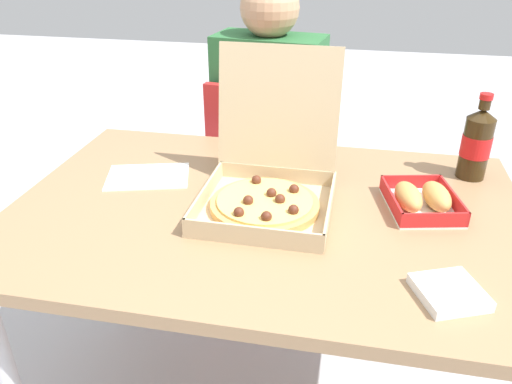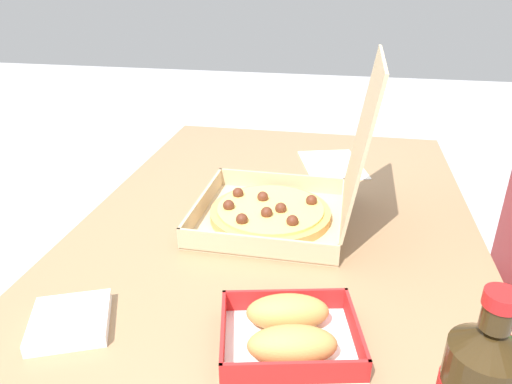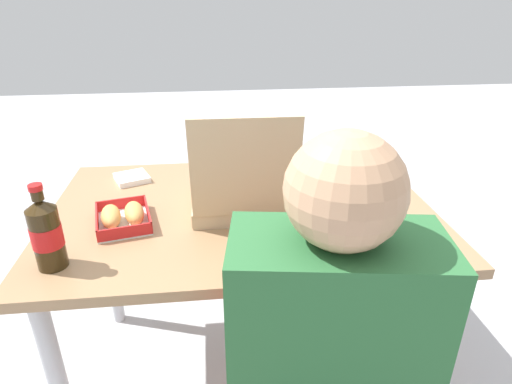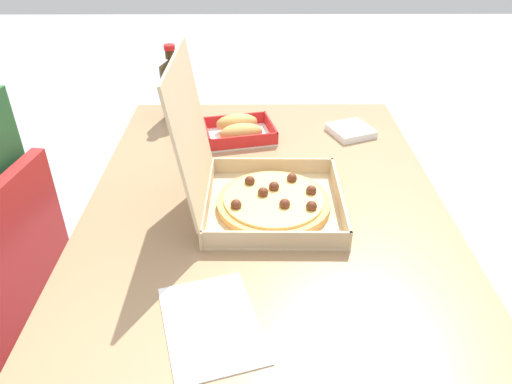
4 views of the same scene
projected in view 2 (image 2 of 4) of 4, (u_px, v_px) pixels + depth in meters
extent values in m
cube|color=#997551|center=(278.00, 227.00, 1.00)|extent=(1.20, 0.81, 0.03)
cylinder|color=#B7B7BC|center=(204.00, 232.00, 1.68)|extent=(0.05, 0.05, 0.67)
cylinder|color=#B7B7BC|center=(400.00, 251.00, 1.56)|extent=(0.05, 0.05, 0.67)
cylinder|color=#B2B2B7|center=(482.00, 338.00, 1.37)|extent=(0.03, 0.03, 0.43)
cube|color=tan|center=(270.00, 219.00, 0.99)|extent=(0.30, 0.30, 0.01)
cube|color=tan|center=(203.00, 203.00, 1.01)|extent=(0.30, 0.01, 0.04)
cube|color=tan|center=(281.00, 181.00, 1.11)|extent=(0.01, 0.30, 0.04)
cube|color=tan|center=(256.00, 246.00, 0.85)|extent=(0.01, 0.30, 0.04)
cube|color=tan|center=(341.00, 216.00, 0.96)|extent=(0.30, 0.01, 0.04)
cube|color=tan|center=(362.00, 138.00, 0.88)|extent=(0.30, 0.05, 0.30)
cylinder|color=tan|center=(270.00, 214.00, 0.99)|extent=(0.25, 0.25, 0.02)
cylinder|color=#EAC666|center=(270.00, 209.00, 0.98)|extent=(0.22, 0.22, 0.01)
sphere|color=#562819|center=(242.00, 219.00, 0.92)|extent=(0.02, 0.02, 0.02)
sphere|color=#562819|center=(263.00, 197.00, 1.01)|extent=(0.02, 0.02, 0.02)
sphere|color=#562819|center=(311.00, 200.00, 1.00)|extent=(0.02, 0.02, 0.02)
sphere|color=#562819|center=(238.00, 193.00, 1.03)|extent=(0.02, 0.02, 0.02)
sphere|color=#562819|center=(281.00, 208.00, 0.97)|extent=(0.02, 0.02, 0.02)
sphere|color=#562819|center=(292.00, 221.00, 0.92)|extent=(0.02, 0.02, 0.02)
sphere|color=#562819|center=(267.00, 213.00, 0.95)|extent=(0.02, 0.02, 0.02)
sphere|color=#562819|center=(229.00, 205.00, 0.98)|extent=(0.02, 0.02, 0.02)
cube|color=white|center=(289.00, 344.00, 0.67)|extent=(0.19, 0.22, 0.00)
cube|color=red|center=(223.00, 334.00, 0.65)|extent=(0.15, 0.04, 0.03)
cube|color=red|center=(356.00, 331.00, 0.66)|extent=(0.15, 0.04, 0.03)
cube|color=red|center=(285.00, 299.00, 0.72)|extent=(0.05, 0.19, 0.03)
cube|color=red|center=(295.00, 373.00, 0.59)|extent=(0.05, 0.19, 0.03)
ellipsoid|color=tan|center=(288.00, 312.00, 0.68)|extent=(0.08, 0.13, 0.05)
ellipsoid|color=tan|center=(292.00, 345.00, 0.62)|extent=(0.08, 0.13, 0.05)
cone|color=#33230F|center=(491.00, 338.00, 0.43)|extent=(0.07, 0.07, 0.02)
cylinder|color=#33230F|center=(497.00, 317.00, 0.42)|extent=(0.03, 0.03, 0.02)
cylinder|color=red|center=(502.00, 299.00, 0.42)|extent=(0.03, 0.03, 0.01)
cube|color=white|center=(332.00, 165.00, 1.27)|extent=(0.24, 0.20, 0.00)
cube|color=white|center=(70.00, 321.00, 0.70)|extent=(0.14, 0.14, 0.02)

